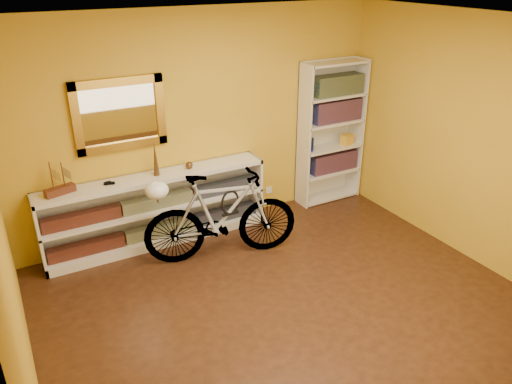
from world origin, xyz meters
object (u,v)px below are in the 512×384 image
bookcase (331,133)px  console_unit (158,209)px  helmet (157,190)px  bicycle (221,216)px

bookcase → console_unit: bearing=-179.4°
console_unit → helmet: size_ratio=10.66×
bicycle → bookcase: bearing=-57.0°
bicycle → console_unit: bearing=52.3°
bookcase → bicycle: bookcase is taller
bicycle → helmet: (-0.64, 0.16, 0.39)m
console_unit → bicycle: 0.83m
bookcase → helmet: bookcase is taller
console_unit → helmet: bearing=-104.9°
console_unit → bicycle: (0.51, -0.65, 0.08)m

